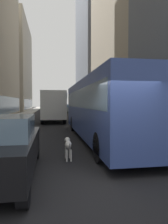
# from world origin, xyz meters

# --- Properties ---
(ground_plane) EXTENTS (120.00, 120.00, 0.00)m
(ground_plane) POSITION_xyz_m (0.00, 35.00, 0.00)
(ground_plane) COLOR black
(sidewalk_left) EXTENTS (2.40, 110.00, 0.15)m
(sidewalk_left) POSITION_xyz_m (-5.70, 35.00, 0.07)
(sidewalk_left) COLOR #ADA89E
(sidewalk_left) RESTS_ON ground
(sidewalk_right) EXTENTS (2.40, 110.00, 0.15)m
(sidewalk_right) POSITION_xyz_m (5.70, 35.00, 0.07)
(sidewalk_right) COLOR gray
(sidewalk_right) RESTS_ON ground
(building_left_far) EXTENTS (10.15, 21.99, 21.90)m
(building_left_far) POSITION_xyz_m (-11.90, 49.91, 10.94)
(building_left_far) COLOR #B2A893
(building_left_far) RESTS_ON ground
(building_right_mid) EXTENTS (9.12, 22.02, 25.21)m
(building_right_mid) POSITION_xyz_m (11.90, 28.39, 12.60)
(building_right_mid) COLOR #A0937F
(building_right_mid) RESTS_ON ground
(building_right_far) EXTENTS (9.94, 22.07, 38.12)m
(building_right_far) POSITION_xyz_m (11.90, 51.85, 19.05)
(building_right_far) COLOR slate
(building_right_far) RESTS_ON ground
(transit_bus) EXTENTS (2.78, 11.53, 3.05)m
(transit_bus) POSITION_xyz_m (1.20, 5.85, 1.78)
(transit_bus) COLOR #33478C
(transit_bus) RESTS_ON ground
(car_blue_hatchback) EXTENTS (1.85, 3.96, 1.62)m
(car_blue_hatchback) POSITION_xyz_m (2.80, 29.51, 0.82)
(car_blue_hatchback) COLOR #4C6BB7
(car_blue_hatchback) RESTS_ON ground
(car_red_coupe) EXTENTS (1.88, 4.02, 1.62)m
(car_red_coupe) POSITION_xyz_m (-1.20, 36.53, 0.82)
(car_red_coupe) COLOR red
(car_red_coupe) RESTS_ON ground
(car_black_suv) EXTENTS (1.76, 4.22, 1.62)m
(car_black_suv) POSITION_xyz_m (-2.80, 0.75, 0.82)
(car_black_suv) COLOR black
(car_black_suv) RESTS_ON ground
(car_grey_wagon) EXTENTS (1.70, 3.95, 1.62)m
(car_grey_wagon) POSITION_xyz_m (1.20, 35.30, 0.82)
(car_grey_wagon) COLOR slate
(car_grey_wagon) RESTS_ON ground
(car_white_van) EXTENTS (1.79, 4.04, 1.62)m
(car_white_van) POSITION_xyz_m (1.20, 44.35, 0.82)
(car_white_van) COLOR silver
(car_white_van) RESTS_ON ground
(car_silver_sedan) EXTENTS (1.90, 4.55, 1.62)m
(car_silver_sedan) POSITION_xyz_m (-1.20, 28.03, 0.82)
(car_silver_sedan) COLOR #B7BABF
(car_silver_sedan) RESTS_ON ground
(box_truck) EXTENTS (2.30, 7.50, 3.05)m
(box_truck) POSITION_xyz_m (-1.20, 16.90, 1.67)
(box_truck) COLOR #A51919
(box_truck) RESTS_ON ground
(dalmatian_dog) EXTENTS (0.22, 0.96, 0.72)m
(dalmatian_dog) POSITION_xyz_m (-0.93, 2.24, 0.51)
(dalmatian_dog) COLOR white
(dalmatian_dog) RESTS_ON ground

